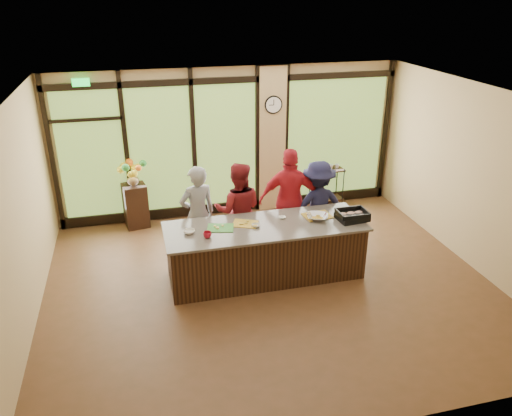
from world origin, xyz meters
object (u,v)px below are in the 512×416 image
cook_left (198,214)px  flower_stand (136,205)px  bar_cart (327,182)px  cook_right (318,205)px  roasting_pan (352,217)px  island_base (265,252)px

cook_left → flower_stand: size_ratio=1.98×
bar_cart → cook_right: bearing=-121.1°
roasting_pan → cook_right: bearing=100.0°
cook_left → cook_right: (2.14, -0.05, -0.04)m
cook_left → cook_right: cook_left is taller
cook_right → flower_stand: bearing=-28.8°
bar_cart → island_base: bearing=-133.9°
island_base → roasting_pan: (1.42, -0.14, 0.52)m
flower_stand → bar_cart: (4.01, -0.00, 0.12)m
flower_stand → bar_cart: 4.01m
flower_stand → cook_left: bearing=-68.2°
cook_left → flower_stand: (-1.02, 1.65, -0.43)m
roasting_pan → flower_stand: bearing=137.0°
cook_left → roasting_pan: cook_left is taller
cook_right → roasting_pan: size_ratio=3.44×
cook_left → roasting_pan: (2.39, -0.93, 0.10)m
cook_right → bar_cart: size_ratio=1.75×
cook_right → flower_stand: (-3.15, 1.70, -0.38)m
cook_left → bar_cart: (2.99, 1.65, -0.30)m
island_base → roasting_pan: 1.52m
flower_stand → bar_cart: size_ratio=0.93×
cook_right → island_base: bearing=32.3°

